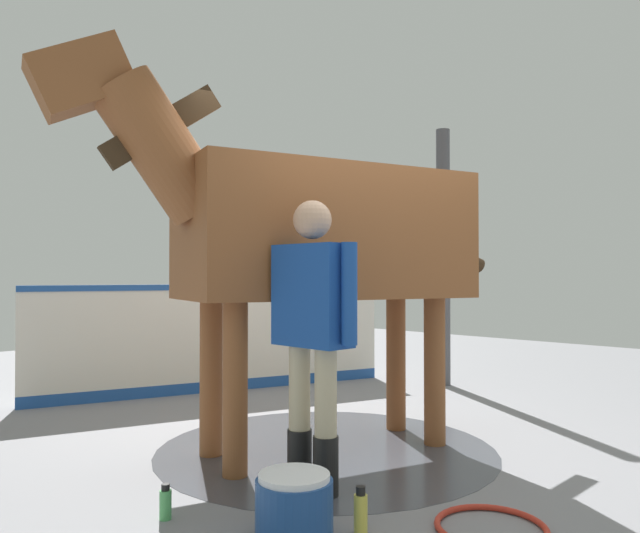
{
  "coord_description": "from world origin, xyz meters",
  "views": [
    {
      "loc": [
        2.95,
        -3.45,
        1.27
      ],
      "look_at": [
        0.13,
        -0.57,
        1.33
      ],
      "focal_mm": 34.14,
      "sensor_mm": 36.0,
      "label": 1
    }
  ],
  "objects_px": {
    "horse": "(310,232)",
    "handler": "(312,322)",
    "wash_bucket": "(294,506)",
    "hose_coil": "(491,527)",
    "bottle_spray": "(165,503)",
    "bottle_shampoo": "(361,512)"
  },
  "relations": [
    {
      "from": "wash_bucket",
      "to": "bottle_shampoo",
      "type": "xyz_separation_m",
      "value": [
        0.2,
        0.26,
        -0.05
      ]
    },
    {
      "from": "horse",
      "to": "bottle_shampoo",
      "type": "relative_size",
      "value": 14.41
    },
    {
      "from": "wash_bucket",
      "to": "hose_coil",
      "type": "xyz_separation_m",
      "value": [
        0.64,
        0.75,
        -0.14
      ]
    },
    {
      "from": "bottle_spray",
      "to": "hose_coil",
      "type": "xyz_separation_m",
      "value": [
        1.28,
        1.06,
        -0.07
      ]
    },
    {
      "from": "bottle_spray",
      "to": "handler",
      "type": "bearing_deg",
      "value": 73.35
    },
    {
      "from": "horse",
      "to": "bottle_spray",
      "type": "xyz_separation_m",
      "value": [
        0.32,
        -1.38,
        -1.5
      ]
    },
    {
      "from": "handler",
      "to": "bottle_shampoo",
      "type": "distance_m",
      "value": 1.1
    },
    {
      "from": "hose_coil",
      "to": "handler",
      "type": "bearing_deg",
      "value": -167.79
    },
    {
      "from": "handler",
      "to": "bottle_shampoo",
      "type": "bearing_deg",
      "value": -112.49
    },
    {
      "from": "handler",
      "to": "bottle_shampoo",
      "type": "height_order",
      "value": "handler"
    },
    {
      "from": "horse",
      "to": "handler",
      "type": "relative_size",
      "value": 1.97
    },
    {
      "from": "horse",
      "to": "hose_coil",
      "type": "relative_size",
      "value": 6.04
    },
    {
      "from": "bottle_spray",
      "to": "horse",
      "type": "bearing_deg",
      "value": 103.18
    },
    {
      "from": "bottle_spray",
      "to": "wash_bucket",
      "type": "bearing_deg",
      "value": 25.71
    },
    {
      "from": "wash_bucket",
      "to": "bottle_shampoo",
      "type": "relative_size",
      "value": 1.61
    },
    {
      "from": "bottle_shampoo",
      "to": "hose_coil",
      "type": "distance_m",
      "value": 0.66
    },
    {
      "from": "horse",
      "to": "bottle_spray",
      "type": "bearing_deg",
      "value": 31.52
    },
    {
      "from": "handler",
      "to": "bottle_spray",
      "type": "bearing_deg",
      "value": 164.52
    },
    {
      "from": "bottle_spray",
      "to": "hose_coil",
      "type": "relative_size",
      "value": 0.33
    },
    {
      "from": "wash_bucket",
      "to": "bottle_shampoo",
      "type": "height_order",
      "value": "wash_bucket"
    },
    {
      "from": "horse",
      "to": "bottle_spray",
      "type": "height_order",
      "value": "horse"
    },
    {
      "from": "horse",
      "to": "hose_coil",
      "type": "distance_m",
      "value": 2.27
    }
  ]
}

